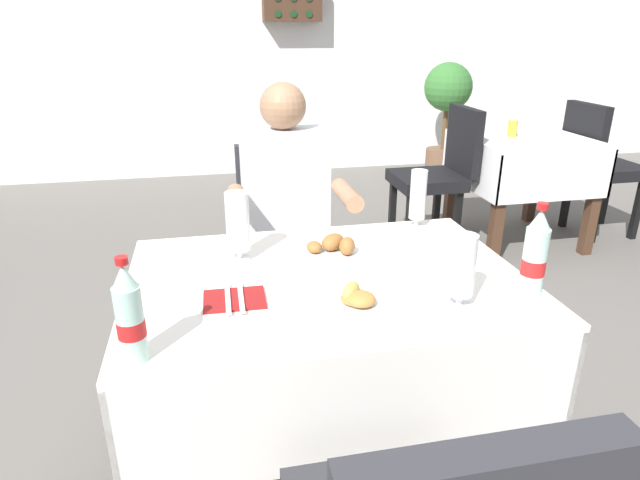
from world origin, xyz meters
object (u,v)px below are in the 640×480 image
at_px(background_chair_right, 599,161).
at_px(potted_plant_corner, 447,106).
at_px(seated_diner_far, 287,216).
at_px(plate_near_camera, 353,301).
at_px(cola_bottle_primary, 535,257).
at_px(beer_glass_middle, 238,225).
at_px(chair_far_diner_seat, 288,241).
at_px(background_table_tumbler, 512,129).
at_px(beer_glass_left, 418,199).
at_px(background_chair_left, 440,170).
at_px(plate_far_diner, 332,249).
at_px(background_dining_table, 522,165).
at_px(cola_bottle_secondary, 130,316).
at_px(main_dining_table, 326,325).
at_px(napkin_cutlery_set, 234,299).
at_px(beer_glass_right, 462,270).

distance_m(background_chair_right, potted_plant_corner, 1.87).
bearing_deg(seated_diner_far, plate_near_camera, -87.37).
distance_m(seated_diner_far, background_chair_right, 2.73).
bearing_deg(cola_bottle_primary, beer_glass_middle, 151.29).
bearing_deg(plate_near_camera, chair_far_diner_seat, 91.49).
bearing_deg(background_table_tumbler, chair_far_diner_seat, -147.47).
distance_m(beer_glass_left, background_chair_left, 1.75).
height_order(chair_far_diner_seat, background_table_tumbler, chair_far_diner_seat).
distance_m(plate_near_camera, plate_far_diner, 0.37).
height_order(seated_diner_far, plate_far_diner, seated_diner_far).
bearing_deg(plate_near_camera, background_dining_table, 49.37).
height_order(cola_bottle_secondary, background_table_tumbler, cola_bottle_secondary).
xyz_separation_m(cola_bottle_primary, background_dining_table, (1.29, 2.13, -0.32)).
xyz_separation_m(plate_near_camera, cola_bottle_primary, (0.50, -0.04, 0.10)).
relative_size(main_dining_table, napkin_cutlery_set, 6.24).
height_order(beer_glass_right, background_chair_left, background_chair_left).
relative_size(chair_far_diner_seat, plate_far_diner, 3.74).
bearing_deg(beer_glass_middle, seated_diner_far, 65.72).
xyz_separation_m(beer_glass_right, background_table_tumbler, (1.42, 2.17, -0.05)).
bearing_deg(cola_bottle_secondary, background_chair_right, 37.00).
bearing_deg(plate_near_camera, main_dining_table, 97.42).
height_order(plate_near_camera, background_chair_right, background_chair_right).
relative_size(chair_far_diner_seat, napkin_cutlery_set, 5.08).
xyz_separation_m(beer_glass_left, background_chair_right, (2.01, 1.54, -0.31)).
relative_size(background_table_tumbler, potted_plant_corner, 0.10).
distance_m(beer_glass_left, beer_glass_middle, 0.70).
bearing_deg(background_table_tumbler, potted_plant_corner, 79.63).
bearing_deg(cola_bottle_primary, cola_bottle_secondary, -174.69).
bearing_deg(main_dining_table, plate_far_diner, 72.06).
distance_m(main_dining_table, beer_glass_middle, 0.43).
bearing_deg(main_dining_table, background_chair_right, 37.79).
bearing_deg(chair_far_diner_seat, main_dining_table, -90.00).
height_order(plate_near_camera, plate_far_diner, plate_far_diner).
relative_size(cola_bottle_primary, potted_plant_corner, 0.24).
xyz_separation_m(plate_near_camera, plate_far_diner, (0.03, 0.37, 0.00)).
relative_size(plate_near_camera, beer_glass_right, 1.12).
bearing_deg(main_dining_table, cola_bottle_primary, -24.60).
distance_m(main_dining_table, potted_plant_corner, 4.25).
bearing_deg(napkin_cutlery_set, seated_diner_far, 71.54).
relative_size(napkin_cutlery_set, background_dining_table, 0.23).
bearing_deg(cola_bottle_secondary, background_table_tumbler, 45.07).
relative_size(beer_glass_middle, background_table_tumbler, 2.06).
height_order(main_dining_table, background_chair_left, background_chair_left).
distance_m(plate_near_camera, background_chair_left, 2.41).
distance_m(seated_diner_far, plate_far_diner, 0.55).
bearing_deg(background_dining_table, beer_glass_middle, -140.55).
bearing_deg(background_table_tumbler, plate_near_camera, -128.79).
bearing_deg(plate_far_diner, potted_plant_corner, 60.51).
bearing_deg(plate_far_diner, background_dining_table, 44.32).
bearing_deg(background_chair_right, cola_bottle_primary, -131.82).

